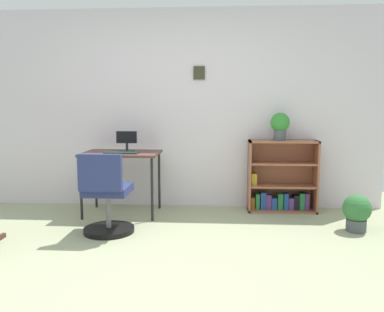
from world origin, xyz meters
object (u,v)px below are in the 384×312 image
(office_chair, at_px, (106,200))
(desk, at_px, (122,157))
(bookshelf_low, at_px, (281,180))
(potted_plant_on_shelf, at_px, (280,125))
(potted_plant_floor, at_px, (357,212))
(keyboard, at_px, (121,153))
(monitor, at_px, (127,142))

(office_chair, bearing_deg, desk, 92.10)
(bookshelf_low, bearing_deg, potted_plant_on_shelf, -123.75)
(desk, bearing_deg, bookshelf_low, 8.55)
(desk, xyz_separation_m, office_chair, (0.03, -0.77, -0.33))
(desk, relative_size, office_chair, 1.06)
(bookshelf_low, distance_m, potted_plant_floor, 1.05)
(keyboard, distance_m, office_chair, 0.75)
(potted_plant_on_shelf, bearing_deg, monitor, -175.04)
(desk, bearing_deg, potted_plant_floor, -11.21)
(monitor, relative_size, bookshelf_low, 0.28)
(monitor, xyz_separation_m, potted_plant_on_shelf, (1.85, 0.16, 0.21))
(monitor, relative_size, keyboard, 0.64)
(keyboard, relative_size, potted_plant_floor, 1.00)
(bookshelf_low, relative_size, potted_plant_floor, 2.27)
(desk, distance_m, monitor, 0.20)
(desk, distance_m, keyboard, 0.16)
(desk, relative_size, keyboard, 2.31)
(monitor, height_order, bookshelf_low, monitor)
(potted_plant_on_shelf, distance_m, potted_plant_floor, 1.34)
(office_chair, bearing_deg, monitor, 88.58)
(keyboard, xyz_separation_m, potted_plant_floor, (2.56, -0.38, -0.55))
(desk, distance_m, bookshelf_low, 1.98)
(office_chair, xyz_separation_m, bookshelf_low, (1.91, 1.06, 0.02))
(potted_plant_floor, bearing_deg, monitor, 166.94)
(office_chair, bearing_deg, keyboard, 89.53)
(monitor, distance_m, keyboard, 0.24)
(potted_plant_floor, bearing_deg, potted_plant_on_shelf, 132.76)
(desk, xyz_separation_m, potted_plant_floor, (2.60, -0.51, -0.48))
(desk, height_order, potted_plant_floor, desk)
(keyboard, bearing_deg, desk, 103.52)
(potted_plant_on_shelf, bearing_deg, keyboard, -168.60)
(desk, relative_size, potted_plant_floor, 2.32)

